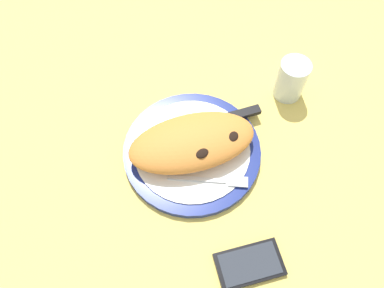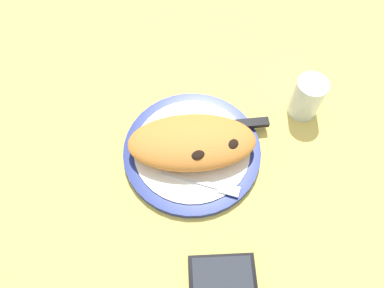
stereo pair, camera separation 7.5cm
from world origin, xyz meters
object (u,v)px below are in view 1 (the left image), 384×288
(water_glass, at_px, (290,81))
(plate, at_px, (192,151))
(fork, at_px, (217,180))
(smartphone, at_px, (249,264))
(calzone, at_px, (191,144))
(knife, at_px, (225,119))

(water_glass, bearing_deg, plate, -151.89)
(fork, height_order, smartphone, fork)
(calzone, relative_size, water_glass, 2.85)
(calzone, bearing_deg, water_glass, 28.77)
(knife, bearing_deg, calzone, -141.82)
(calzone, distance_m, knife, 0.11)
(fork, distance_m, knife, 0.14)
(fork, xyz_separation_m, knife, (0.04, 0.14, 0.00))
(plate, distance_m, knife, 0.10)
(smartphone, bearing_deg, water_glass, 65.79)
(plate, distance_m, calzone, 0.04)
(calzone, distance_m, smartphone, 0.25)
(plate, xyz_separation_m, water_glass, (0.24, 0.13, 0.03))
(plate, relative_size, calzone, 1.05)
(knife, bearing_deg, smartphone, -91.35)
(knife, height_order, water_glass, water_glass)
(knife, bearing_deg, water_glass, 23.11)
(plate, height_order, water_glass, water_glass)
(calzone, relative_size, fork, 1.77)
(fork, height_order, knife, knife)
(fork, relative_size, knife, 0.67)
(calzone, bearing_deg, plate, 66.56)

